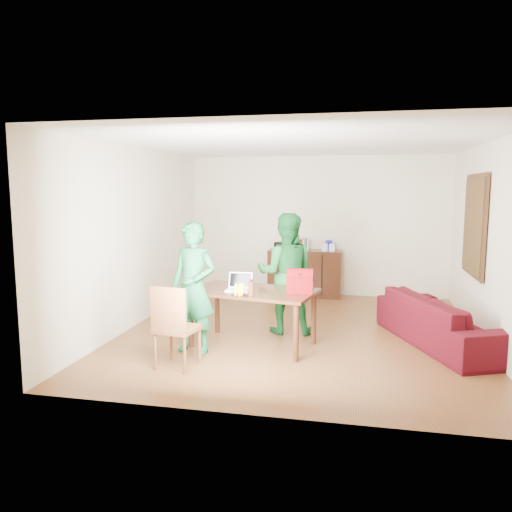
% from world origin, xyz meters
% --- Properties ---
extents(room, '(5.20, 5.70, 2.90)m').
position_xyz_m(room, '(0.01, 0.13, 1.31)').
color(room, '#492112').
rests_on(room, ground).
extents(table, '(1.76, 1.20, 0.76)m').
position_xyz_m(table, '(-0.53, -0.73, 0.66)').
color(table, black).
rests_on(table, ground).
extents(chair, '(0.51, 0.49, 0.99)m').
position_xyz_m(chair, '(-1.23, -1.70, 0.29)').
color(chair, brown).
rests_on(chair, ground).
extents(person_near, '(0.68, 0.52, 1.68)m').
position_xyz_m(person_near, '(-1.21, -1.13, 0.84)').
color(person_near, '#13582E').
rests_on(person_near, ground).
extents(person_far, '(0.90, 0.73, 1.74)m').
position_xyz_m(person_far, '(-0.20, -0.01, 0.87)').
color(person_far, '#125220').
rests_on(person_far, ground).
extents(laptop, '(0.32, 0.23, 0.22)m').
position_xyz_m(laptop, '(-0.71, -0.81, 0.80)').
color(laptop, white).
rests_on(laptop, table).
extents(bananas, '(0.20, 0.16, 0.06)m').
position_xyz_m(bananas, '(-0.62, -1.14, 0.79)').
color(bananas, yellow).
rests_on(bananas, table).
extents(bottle, '(0.07, 0.07, 0.20)m').
position_xyz_m(bottle, '(-0.48, -1.06, 0.86)').
color(bottle, '#582914').
rests_on(bottle, table).
extents(red_bag, '(0.34, 0.21, 0.25)m').
position_xyz_m(red_bag, '(0.10, -0.78, 0.88)').
color(red_bag, maroon).
rests_on(red_bag, table).
extents(sofa, '(1.68, 2.40, 0.65)m').
position_xyz_m(sofa, '(1.95, -0.16, 0.33)').
color(sofa, '#3B0716').
rests_on(sofa, ground).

